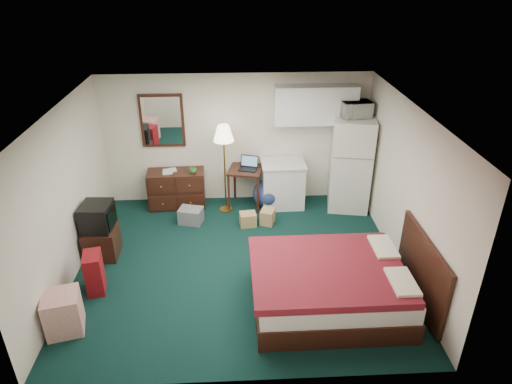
{
  "coord_description": "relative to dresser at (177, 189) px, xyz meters",
  "views": [
    {
      "loc": [
        -0.05,
        -5.91,
        4.32
      ],
      "look_at": [
        0.27,
        0.09,
        1.23
      ],
      "focal_mm": 32.0,
      "sensor_mm": 36.0,
      "label": 1
    }
  ],
  "objects": [
    {
      "name": "floor",
      "position": [
        1.16,
        -1.98,
        -0.36
      ],
      "size": [
        5.0,
        4.5,
        0.01
      ],
      "primitive_type": "cube",
      "color": "black",
      "rests_on": "ground"
    },
    {
      "name": "ceiling",
      "position": [
        1.16,
        -1.98,
        2.14
      ],
      "size": [
        5.0,
        4.5,
        0.01
      ],
      "primitive_type": "cube",
      "color": "silver",
      "rests_on": "walls"
    },
    {
      "name": "walls",
      "position": [
        1.16,
        -1.98,
        0.89
      ],
      "size": [
        5.01,
        4.51,
        2.5
      ],
      "color": "silver",
      "rests_on": "floor"
    },
    {
      "name": "mirror",
      "position": [
        -0.19,
        0.24,
        1.29
      ],
      "size": [
        0.8,
        0.06,
        1.0
      ],
      "primitive_type": null,
      "color": "white",
      "rests_on": "walls"
    },
    {
      "name": "upper_cabinets",
      "position": [
        2.61,
        0.1,
        1.59
      ],
      "size": [
        1.5,
        0.35,
        0.7
      ],
      "primitive_type": null,
      "color": "white",
      "rests_on": "walls"
    },
    {
      "name": "headboard",
      "position": [
        3.62,
        -3.02,
        0.19
      ],
      "size": [
        0.06,
        1.56,
        1.0
      ],
      "primitive_type": null,
      "color": "#331710",
      "rests_on": "walls"
    },
    {
      "name": "dresser",
      "position": [
        0.0,
        0.0,
        0.0
      ],
      "size": [
        1.08,
        0.53,
        0.73
      ],
      "primitive_type": null,
      "rotation": [
        0.0,
        0.0,
        0.04
      ],
      "color": "#331710",
      "rests_on": "floor"
    },
    {
      "name": "floor_lamp",
      "position": [
        0.94,
        -0.22,
        0.49
      ],
      "size": [
        0.42,
        0.42,
        1.7
      ],
      "primitive_type": null,
      "rotation": [
        0.0,
        0.0,
        0.15
      ],
      "color": "#BD8331",
      "rests_on": "floor"
    },
    {
      "name": "desk",
      "position": [
        1.33,
        -0.05,
        0.03
      ],
      "size": [
        0.73,
        0.73,
        0.78
      ],
      "primitive_type": null,
      "rotation": [
        0.0,
        0.0,
        -0.21
      ],
      "color": "#331710",
      "rests_on": "floor"
    },
    {
      "name": "exercise_ball",
      "position": [
        1.74,
        -0.12,
        -0.08
      ],
      "size": [
        0.62,
        0.62,
        0.56
      ],
      "primitive_type": "sphere",
      "rotation": [
        0.0,
        0.0,
        -0.11
      ],
      "color": "navy",
      "rests_on": "floor"
    },
    {
      "name": "kitchen_counter",
      "position": [
        2.04,
        -0.07,
        0.07
      ],
      "size": [
        0.79,
        0.61,
        0.86
      ],
      "primitive_type": null,
      "rotation": [
        0.0,
        0.0,
        0.02
      ],
      "color": "white",
      "rests_on": "floor"
    },
    {
      "name": "fridge",
      "position": [
        3.29,
        -0.18,
        0.53
      ],
      "size": [
        0.86,
        0.86,
        1.78
      ],
      "primitive_type": null,
      "rotation": [
        0.0,
        0.0,
        -0.18
      ],
      "color": "silver",
      "rests_on": "floor"
    },
    {
      "name": "bed",
      "position": [
        2.37,
        -3.02,
        -0.03
      ],
      "size": [
        2.07,
        1.62,
        0.66
      ],
      "primitive_type": null,
      "rotation": [
        0.0,
        0.0,
        0.01
      ],
      "color": "#56090F",
      "rests_on": "floor"
    },
    {
      "name": "tv_stand",
      "position": [
        -1.04,
        -1.62,
        -0.11
      ],
      "size": [
        0.51,
        0.55,
        0.5
      ],
      "primitive_type": null,
      "rotation": [
        0.0,
        0.0,
        0.03
      ],
      "color": "#331710",
      "rests_on": "floor"
    },
    {
      "name": "suitcase",
      "position": [
        -0.92,
        -2.51,
        -0.05
      ],
      "size": [
        0.3,
        0.42,
        0.62
      ],
      "primitive_type": null,
      "rotation": [
        0.0,
        0.0,
        0.18
      ],
      "color": "maroon",
      "rests_on": "floor"
    },
    {
      "name": "retail_box",
      "position": [
        -1.12,
        -3.29,
        -0.09
      ],
      "size": [
        0.54,
        0.54,
        0.55
      ],
      "primitive_type": null,
      "rotation": [
        0.0,
        0.0,
        0.24
      ],
      "color": "beige",
      "rests_on": "floor"
    },
    {
      "name": "file_bin",
      "position": [
        0.31,
        -0.66,
        -0.22
      ],
      "size": [
        0.47,
        0.4,
        0.29
      ],
      "primitive_type": null,
      "rotation": [
        0.0,
        0.0,
        -0.26
      ],
      "color": "slate",
      "rests_on": "floor"
    },
    {
      "name": "cardboard_box_a",
      "position": [
        1.34,
        -0.81,
        -0.24
      ],
      "size": [
        0.31,
        0.27,
        0.24
      ],
      "primitive_type": null,
      "rotation": [
        0.0,
        0.0,
        0.12
      ],
      "color": "#A88042",
      "rests_on": "floor"
    },
    {
      "name": "cardboard_box_b",
      "position": [
        1.7,
        -0.76,
        -0.23
      ],
      "size": [
        0.3,
        0.33,
        0.27
      ],
      "primitive_type": null,
      "rotation": [
        0.0,
        0.0,
        -0.33
      ],
      "color": "#A88042",
      "rests_on": "floor"
    },
    {
      "name": "laptop",
      "position": [
        1.37,
        -0.08,
        0.53
      ],
      "size": [
        0.4,
        0.36,
        0.23
      ],
      "primitive_type": null,
      "rotation": [
        0.0,
        0.0,
        -0.3
      ],
      "color": "black",
      "rests_on": "desk"
    },
    {
      "name": "crt_tv",
      "position": [
        -1.05,
        -1.6,
        0.35
      ],
      "size": [
        0.5,
        0.53,
        0.43
      ],
      "primitive_type": null,
      "rotation": [
        0.0,
        0.0,
        -0.06
      ],
      "color": "black",
      "rests_on": "tv_stand"
    },
    {
      "name": "microwave",
      "position": [
        3.3,
        -0.14,
        1.6
      ],
      "size": [
        0.55,
        0.35,
        0.35
      ],
      "primitive_type": "imported",
      "rotation": [
        0.0,
        0.0,
        0.14
      ],
      "color": "silver",
      "rests_on": "fridge"
    },
    {
      "name": "book_a",
      "position": [
        -0.23,
        -0.03,
        0.49
      ],
      "size": [
        0.18,
        0.04,
        0.25
      ],
      "primitive_type": "imported",
      "rotation": [
        0.0,
        0.0,
        0.11
      ],
      "color": "#A88042",
      "rests_on": "dresser"
    },
    {
      "name": "book_b",
      "position": [
        -0.13,
        0.03,
        0.46
      ],
      "size": [
        0.15,
        0.06,
        0.2
      ],
      "primitive_type": "imported",
      "rotation": [
        0.0,
        0.0,
        0.28
      ],
      "color": "#A88042",
      "rests_on": "dresser"
    },
    {
      "name": "mug",
      "position": [
        0.34,
        -0.08,
        0.43
      ],
      "size": [
        0.16,
        0.14,
        0.14
      ],
      "primitive_type": "imported",
      "rotation": [
        0.0,
        0.0,
        0.22
      ],
      "color": "#387E31",
      "rests_on": "dresser"
    }
  ]
}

